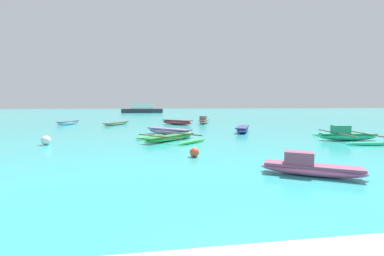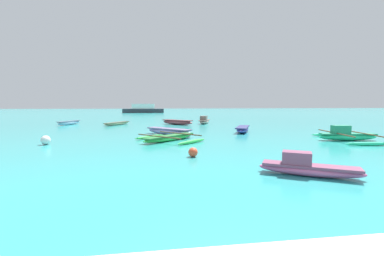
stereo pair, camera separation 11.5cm
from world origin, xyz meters
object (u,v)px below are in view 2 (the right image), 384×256
(moored_boat_3, at_px, (117,123))
(mooring_buoy_1, at_px, (193,152))
(distant_ferry, at_px, (143,109))
(moored_boat_2, at_px, (169,131))
(moored_boat_8, at_px, (169,138))
(mooring_buoy_2, at_px, (46,140))
(moored_boat_0, at_px, (204,121))
(moored_boat_1, at_px, (307,167))
(moored_boat_6, at_px, (177,122))
(moored_boat_5, at_px, (243,129))
(moored_boat_4, at_px, (346,136))
(moored_boat_7, at_px, (69,123))

(moored_boat_3, relative_size, mooring_buoy_1, 9.37)
(mooring_buoy_1, relative_size, distant_ferry, 0.04)
(moored_boat_2, distance_m, moored_boat_8, 2.96)
(mooring_buoy_1, bearing_deg, moored_boat_3, 108.08)
(mooring_buoy_2, distance_m, distant_ferry, 49.83)
(moored_boat_0, distance_m, mooring_buoy_2, 17.29)
(moored_boat_0, xyz_separation_m, moored_boat_1, (-0.72, -20.68, -0.05))
(moored_boat_6, height_order, distant_ferry, distant_ferry)
(moored_boat_1, xyz_separation_m, moored_boat_2, (-3.65, 10.97, 0.00))
(moored_boat_2, bearing_deg, moored_boat_8, -46.80)
(moored_boat_5, bearing_deg, moored_boat_4, -113.20)
(moored_boat_5, bearing_deg, mooring_buoy_1, 174.15)
(moored_boat_3, height_order, moored_boat_6, moored_boat_6)
(moored_boat_7, bearing_deg, moored_boat_2, -115.04)
(moored_boat_0, xyz_separation_m, mooring_buoy_1, (-3.76, -17.47, -0.11))
(moored_boat_3, bearing_deg, moored_boat_1, -127.63)
(moored_boat_0, height_order, moored_boat_7, moored_boat_0)
(moored_boat_7, bearing_deg, moored_boat_1, -126.65)
(moored_boat_5, bearing_deg, moored_boat_7, 84.01)
(moored_boat_6, bearing_deg, distant_ferry, 141.91)
(moored_boat_8, bearing_deg, moored_boat_0, 27.07)
(moored_boat_2, bearing_deg, distant_ferry, 140.15)
(moored_boat_1, bearing_deg, mooring_buoy_2, 174.57)
(mooring_buoy_1, bearing_deg, moored_boat_8, 98.55)
(moored_boat_2, xyz_separation_m, distant_ferry, (-3.99, 46.21, 0.63))
(moored_boat_6, relative_size, moored_boat_7, 1.02)
(moored_boat_7, relative_size, moored_boat_8, 0.78)
(moored_boat_4, xyz_separation_m, mooring_buoy_1, (-9.73, -3.46, -0.10))
(moored_boat_4, height_order, distant_ferry, distant_ferry)
(mooring_buoy_2, bearing_deg, moored_boat_3, 81.82)
(moored_boat_1, height_order, distant_ferry, distant_ferry)
(mooring_buoy_2, bearing_deg, moored_boat_1, -35.59)
(moored_boat_0, height_order, mooring_buoy_1, moored_boat_0)
(moored_boat_1, distance_m, mooring_buoy_2, 12.76)
(moored_boat_1, height_order, moored_boat_5, moored_boat_1)
(moored_boat_5, distance_m, moored_boat_6, 9.08)
(moored_boat_2, distance_m, moored_boat_6, 8.90)
(moored_boat_3, relative_size, moored_boat_8, 0.86)
(moored_boat_5, distance_m, moored_boat_7, 18.13)
(moored_boat_2, xyz_separation_m, mooring_buoy_1, (0.62, -7.75, -0.06))
(moored_boat_2, bearing_deg, moored_boat_3, 163.39)
(moored_boat_2, distance_m, moored_boat_5, 5.77)
(moored_boat_4, height_order, mooring_buoy_2, moored_boat_4)
(moored_boat_1, relative_size, mooring_buoy_2, 5.86)
(moored_boat_1, distance_m, moored_boat_6, 19.91)
(moored_boat_4, relative_size, moored_boat_8, 1.06)
(mooring_buoy_1, xyz_separation_m, mooring_buoy_2, (-7.34, 4.21, 0.05))
(moored_boat_0, relative_size, moored_boat_6, 0.88)
(moored_boat_0, height_order, moored_boat_8, moored_boat_0)
(moored_boat_4, xyz_separation_m, distant_ferry, (-14.35, 50.50, 0.59))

